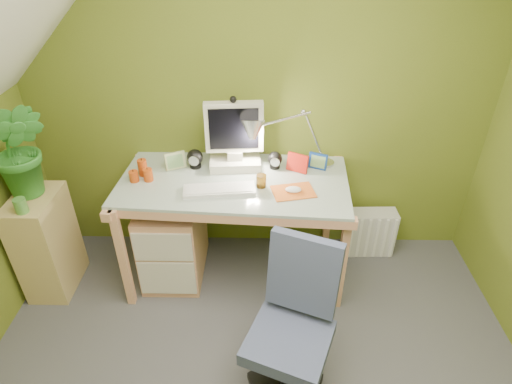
{
  "coord_description": "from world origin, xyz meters",
  "views": [
    {
      "loc": [
        0.04,
        -1.14,
        2.25
      ],
      "look_at": [
        0.0,
        1.0,
        0.85
      ],
      "focal_mm": 30.0,
      "sensor_mm": 36.0,
      "label": 1
    }
  ],
  "objects_px": {
    "monitor": "(234,134)",
    "potted_plant": "(21,150)",
    "desk": "(235,228)",
    "task_chair": "(289,342)",
    "radiator": "(369,232)",
    "side_ledge": "(47,243)",
    "desk_lamp": "(304,125)"
  },
  "relations": [
    {
      "from": "monitor",
      "to": "potted_plant",
      "type": "bearing_deg",
      "value": -171.57
    },
    {
      "from": "desk",
      "to": "task_chair",
      "type": "distance_m",
      "value": 1.02
    },
    {
      "from": "potted_plant",
      "to": "radiator",
      "type": "xyz_separation_m",
      "value": [
        2.28,
        0.34,
        -0.87
      ]
    },
    {
      "from": "desk",
      "to": "monitor",
      "type": "bearing_deg",
      "value": 93.72
    },
    {
      "from": "task_chair",
      "to": "side_ledge",
      "type": "bearing_deg",
      "value": 174.79
    },
    {
      "from": "desk_lamp",
      "to": "potted_plant",
      "type": "relative_size",
      "value": 0.98
    },
    {
      "from": "desk",
      "to": "desk_lamp",
      "type": "height_order",
      "value": "desk_lamp"
    },
    {
      "from": "monitor",
      "to": "radiator",
      "type": "height_order",
      "value": "monitor"
    },
    {
      "from": "side_ledge",
      "to": "potted_plant",
      "type": "bearing_deg",
      "value": 85.31
    },
    {
      "from": "monitor",
      "to": "radiator",
      "type": "xyz_separation_m",
      "value": [
        1.02,
        0.05,
        -0.85
      ]
    },
    {
      "from": "task_chair",
      "to": "radiator",
      "type": "distance_m",
      "value": 1.39
    },
    {
      "from": "desk_lamp",
      "to": "radiator",
      "type": "bearing_deg",
      "value": 12.43
    },
    {
      "from": "desk",
      "to": "radiator",
      "type": "relative_size",
      "value": 3.96
    },
    {
      "from": "desk",
      "to": "side_ledge",
      "type": "distance_m",
      "value": 1.28
    },
    {
      "from": "side_ledge",
      "to": "potted_plant",
      "type": "distance_m",
      "value": 0.69
    },
    {
      "from": "monitor",
      "to": "side_ledge",
      "type": "xyz_separation_m",
      "value": [
        -1.27,
        -0.34,
        -0.66
      ]
    },
    {
      "from": "desk",
      "to": "radiator",
      "type": "height_order",
      "value": "desk"
    },
    {
      "from": "monitor",
      "to": "desk_lamp",
      "type": "xyz_separation_m",
      "value": [
        0.45,
        0.0,
        0.07
      ]
    },
    {
      "from": "potted_plant",
      "to": "task_chair",
      "type": "relative_size",
      "value": 0.76
    },
    {
      "from": "potted_plant",
      "to": "radiator",
      "type": "distance_m",
      "value": 2.47
    },
    {
      "from": "desk_lamp",
      "to": "task_chair",
      "type": "xyz_separation_m",
      "value": [
        -0.12,
        -1.14,
        -0.69
      ]
    },
    {
      "from": "monitor",
      "to": "potted_plant",
      "type": "height_order",
      "value": "potted_plant"
    },
    {
      "from": "side_ledge",
      "to": "task_chair",
      "type": "bearing_deg",
      "value": -26.58
    },
    {
      "from": "desk",
      "to": "task_chair",
      "type": "xyz_separation_m",
      "value": [
        0.33,
        -0.96,
        0.02
      ]
    },
    {
      "from": "desk_lamp",
      "to": "task_chair",
      "type": "height_order",
      "value": "desk_lamp"
    },
    {
      "from": "desk_lamp",
      "to": "potted_plant",
      "type": "height_order",
      "value": "desk_lamp"
    },
    {
      "from": "side_ledge",
      "to": "desk_lamp",
      "type": "bearing_deg",
      "value": 11.21
    },
    {
      "from": "monitor",
      "to": "desk_lamp",
      "type": "relative_size",
      "value": 0.78
    },
    {
      "from": "side_ledge",
      "to": "radiator",
      "type": "distance_m",
      "value": 2.33
    },
    {
      "from": "radiator",
      "to": "desk",
      "type": "bearing_deg",
      "value": -169.09
    },
    {
      "from": "task_chair",
      "to": "radiator",
      "type": "height_order",
      "value": "task_chair"
    },
    {
      "from": "task_chair",
      "to": "monitor",
      "type": "bearing_deg",
      "value": 127.46
    }
  ]
}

